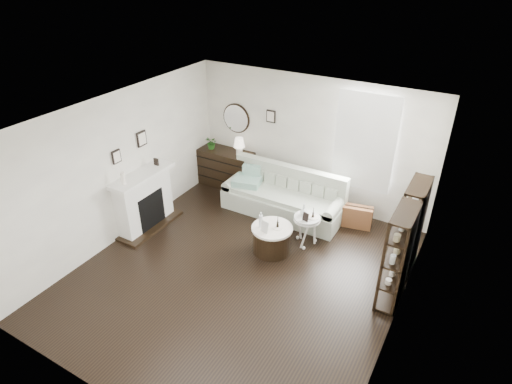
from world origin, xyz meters
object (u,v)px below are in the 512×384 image
Objects in this scene: drum_table at (272,239)px; dresser at (226,168)px; pedestal_table at (307,219)px; sofa at (284,199)px.

dresser is at bearing 141.08° from drum_table.
dresser reaches higher than drum_table.
dresser is 2.77m from pedestal_table.
sofa reaches higher than pedestal_table.
dresser is 2.16× the size of pedestal_table.
drum_table is at bearing -72.55° from sofa.
pedestal_table is at bearing -42.56° from sofa.
sofa is 1.72m from dresser.
sofa is at bearing 107.45° from drum_table.
sofa is at bearing -13.31° from dresser.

